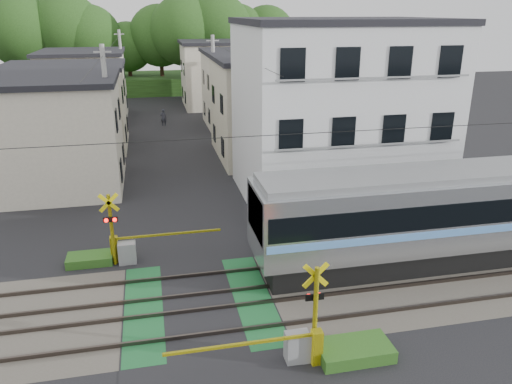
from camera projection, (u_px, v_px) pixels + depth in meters
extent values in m
plane|color=black|center=(199.00, 303.00, 17.46)|extent=(120.00, 120.00, 0.00)
cube|color=#47423A|center=(199.00, 303.00, 17.46)|extent=(120.00, 6.00, 0.00)
cube|color=black|center=(199.00, 303.00, 17.46)|extent=(5.20, 120.00, 0.00)
cube|color=#145126|center=(144.00, 310.00, 17.08)|extent=(1.30, 6.00, 0.00)
cube|color=#145126|center=(252.00, 297.00, 17.84)|extent=(1.30, 6.00, 0.00)
cube|color=#3F3833|center=(205.00, 334.00, 15.69)|extent=(120.00, 0.08, 0.14)
cube|color=#3F3833|center=(200.00, 310.00, 16.98)|extent=(120.00, 0.08, 0.14)
cube|color=#3F3833|center=(197.00, 294.00, 17.90)|extent=(120.00, 0.08, 0.14)
cube|color=#3F3833|center=(194.00, 275.00, 19.18)|extent=(120.00, 0.08, 0.14)
cube|color=black|center=(476.00, 245.00, 20.71)|extent=(18.03, 2.48, 0.94)
cube|color=black|center=(326.00, 265.00, 19.46)|extent=(2.50, 2.30, 0.63)
cube|color=#B9BEC3|center=(483.00, 205.00, 20.08)|extent=(18.78, 2.92, 2.71)
cube|color=black|center=(484.00, 197.00, 19.97)|extent=(18.48, 2.96, 0.92)
cube|color=#5791DB|center=(481.00, 213.00, 20.21)|extent=(18.59, 2.95, 0.29)
cube|color=slate|center=(489.00, 169.00, 19.57)|extent=(18.41, 2.40, 0.25)
cube|color=black|center=(256.00, 214.00, 18.09)|extent=(0.10, 2.51, 1.63)
cylinder|color=yellow|center=(315.00, 314.00, 14.24)|extent=(0.14, 0.14, 3.00)
cube|color=yellow|center=(316.00, 275.00, 13.92)|extent=(0.77, 0.05, 0.77)
cube|color=yellow|center=(316.00, 275.00, 13.92)|extent=(0.77, 0.05, 0.77)
cube|color=black|center=(315.00, 297.00, 14.16)|extent=(0.55, 0.05, 0.20)
sphere|color=#FF0C07|center=(309.00, 297.00, 14.18)|extent=(0.16, 0.16, 0.16)
sphere|color=#FF0C07|center=(319.00, 295.00, 14.24)|extent=(0.16, 0.16, 0.16)
cube|color=gray|center=(297.00, 347.00, 14.50)|extent=(0.70, 0.50, 0.90)
cube|color=yellow|center=(317.00, 347.00, 14.33)|extent=(0.30, 0.30, 1.10)
cube|color=yellow|center=(239.00, 344.00, 13.73)|extent=(4.20, 0.08, 0.08)
cylinder|color=yellow|center=(112.00, 230.00, 19.66)|extent=(0.14, 0.14, 3.00)
cube|color=yellow|center=(109.00, 203.00, 19.16)|extent=(0.77, 0.05, 0.77)
cube|color=yellow|center=(109.00, 203.00, 19.16)|extent=(0.77, 0.05, 0.77)
cube|color=black|center=(110.00, 219.00, 19.40)|extent=(0.55, 0.05, 0.20)
sphere|color=#FF0C07|center=(106.00, 220.00, 19.31)|extent=(0.16, 0.16, 0.16)
sphere|color=#FF0C07|center=(115.00, 220.00, 19.37)|extent=(0.16, 0.16, 0.16)
cube|color=gray|center=(127.00, 253.00, 20.12)|extent=(0.70, 0.50, 0.90)
cube|color=yellow|center=(115.00, 249.00, 20.22)|extent=(0.30, 0.30, 1.10)
cube|color=yellow|center=(170.00, 234.00, 20.51)|extent=(4.20, 0.08, 0.08)
cube|color=white|center=(337.00, 114.00, 26.32)|extent=(10.00, 8.00, 9.00)
cube|color=black|center=(343.00, 21.00, 24.72)|extent=(10.20, 8.16, 0.30)
cube|color=black|center=(289.00, 199.00, 22.92)|extent=(1.10, 0.06, 1.40)
cube|color=black|center=(340.00, 195.00, 23.40)|extent=(1.10, 0.06, 1.40)
cube|color=black|center=(388.00, 191.00, 23.89)|extent=(1.10, 0.06, 1.40)
cube|color=black|center=(434.00, 188.00, 24.37)|extent=(1.10, 0.06, 1.40)
cube|color=gray|center=(365.00, 206.00, 23.66)|extent=(9.00, 0.06, 0.08)
cube|color=black|center=(291.00, 135.00, 21.89)|extent=(1.10, 0.06, 1.40)
cube|color=black|center=(344.00, 132.00, 22.37)|extent=(1.10, 0.06, 1.40)
cube|color=black|center=(394.00, 130.00, 22.86)|extent=(1.10, 0.06, 1.40)
cube|color=black|center=(442.00, 127.00, 23.34)|extent=(1.10, 0.06, 1.40)
cube|color=gray|center=(370.00, 145.00, 22.62)|extent=(9.00, 0.06, 0.08)
cube|color=black|center=(293.00, 65.00, 20.86)|extent=(1.10, 0.06, 1.40)
cube|color=black|center=(348.00, 64.00, 21.34)|extent=(1.10, 0.06, 1.40)
cube|color=black|center=(400.00, 63.00, 21.83)|extent=(1.10, 0.06, 1.40)
cube|color=black|center=(451.00, 61.00, 22.31)|extent=(1.10, 0.06, 1.40)
cube|color=gray|center=(376.00, 78.00, 21.59)|extent=(9.00, 0.06, 0.08)
cube|color=beige|center=(55.00, 136.00, 28.00)|extent=(7.00, 7.00, 6.00)
cube|color=black|center=(47.00, 79.00, 26.92)|extent=(7.35, 7.35, 0.30)
cube|color=black|center=(121.00, 170.00, 27.68)|extent=(0.06, 1.00, 1.20)
cube|color=black|center=(124.00, 154.00, 30.89)|extent=(0.06, 1.00, 1.20)
cube|color=black|center=(117.00, 120.00, 26.71)|extent=(0.06, 1.00, 1.20)
cube|color=black|center=(119.00, 109.00, 29.93)|extent=(0.06, 1.00, 1.20)
cube|color=beige|center=(268.00, 109.00, 34.22)|extent=(7.00, 8.00, 6.50)
cube|color=black|center=(269.00, 58.00, 33.05)|extent=(7.35, 8.40, 0.30)
cube|color=black|center=(223.00, 147.00, 32.35)|extent=(0.06, 1.00, 1.20)
cube|color=black|center=(214.00, 133.00, 36.03)|extent=(0.06, 1.00, 1.20)
cube|color=black|center=(222.00, 104.00, 31.39)|extent=(0.06, 1.00, 1.20)
cube|color=black|center=(213.00, 94.00, 35.06)|extent=(0.06, 1.00, 1.20)
cube|color=beige|center=(68.00, 109.00, 36.20)|extent=(8.00, 7.00, 5.80)
cube|color=black|center=(62.00, 66.00, 35.15)|extent=(8.40, 7.35, 0.30)
cube|color=black|center=(126.00, 133.00, 35.94)|extent=(0.06, 1.00, 1.20)
cube|color=black|center=(127.00, 123.00, 39.15)|extent=(0.06, 1.00, 1.20)
cube|color=black|center=(123.00, 94.00, 34.98)|extent=(0.06, 1.00, 1.20)
cube|color=black|center=(124.00, 87.00, 38.19)|extent=(0.06, 1.00, 1.20)
cube|color=beige|center=(246.00, 90.00, 43.53)|extent=(7.00, 7.00, 6.20)
cube|color=black|center=(246.00, 51.00, 42.41)|extent=(7.35, 7.35, 0.30)
cube|color=black|center=(209.00, 116.00, 41.84)|extent=(0.06, 1.00, 1.20)
cube|color=black|center=(204.00, 108.00, 45.06)|extent=(0.06, 1.00, 1.20)
cube|color=black|center=(208.00, 82.00, 40.88)|extent=(0.06, 1.00, 1.20)
cube|color=black|center=(203.00, 77.00, 44.09)|extent=(0.06, 1.00, 1.20)
cube|color=beige|center=(85.00, 88.00, 45.38)|extent=(7.00, 8.00, 6.00)
cube|color=black|center=(81.00, 52.00, 44.30)|extent=(7.35, 8.40, 0.30)
cube|color=black|center=(126.00, 109.00, 44.83)|extent=(0.06, 1.00, 1.20)
cube|color=black|center=(127.00, 101.00, 48.50)|extent=(0.06, 1.00, 1.20)
cube|color=black|center=(123.00, 77.00, 43.87)|extent=(0.06, 1.00, 1.20)
cube|color=black|center=(124.00, 72.00, 47.54)|extent=(0.06, 1.00, 1.20)
cube|color=beige|center=(221.00, 75.00, 52.54)|extent=(8.00, 7.00, 6.40)
cube|color=black|center=(221.00, 42.00, 51.39)|extent=(8.40, 7.35, 0.30)
cube|color=black|center=(185.00, 97.00, 50.79)|extent=(0.06, 1.00, 1.20)
cube|color=black|center=(183.00, 92.00, 54.00)|extent=(0.06, 1.00, 1.20)
cube|color=black|center=(184.00, 69.00, 49.82)|extent=(0.06, 1.00, 1.20)
cube|color=black|center=(181.00, 66.00, 53.04)|extent=(0.06, 1.00, 1.20)
cube|color=#264D19|center=(157.00, 83.00, 63.02)|extent=(40.00, 10.00, 2.00)
cylinder|color=#332114|center=(28.00, 73.00, 57.31)|extent=(0.50, 0.50, 5.73)
sphere|color=#264D19|center=(21.00, 31.00, 55.73)|extent=(8.02, 8.02, 8.02)
cylinder|color=#332114|center=(72.00, 71.00, 58.66)|extent=(0.50, 0.50, 5.83)
sphere|color=#264D19|center=(67.00, 29.00, 57.05)|extent=(8.16, 8.16, 8.16)
cylinder|color=#332114|center=(94.00, 74.00, 58.88)|extent=(0.50, 0.50, 5.18)
sphere|color=#264D19|center=(90.00, 37.00, 57.46)|extent=(7.25, 7.25, 7.25)
cylinder|color=#332114|center=(130.00, 75.00, 61.51)|extent=(0.50, 0.50, 4.21)
sphere|color=#264D19|center=(128.00, 47.00, 60.35)|extent=(5.90, 5.90, 5.90)
cylinder|color=#332114|center=(162.00, 71.00, 61.26)|extent=(0.50, 0.50, 5.20)
sphere|color=#264D19|center=(160.00, 36.00, 59.83)|extent=(7.27, 7.27, 7.27)
cylinder|color=#332114|center=(186.00, 71.00, 59.51)|extent=(0.50, 0.50, 5.67)
sphere|color=#264D19|center=(184.00, 31.00, 57.95)|extent=(7.94, 7.94, 7.94)
cylinder|color=#332114|center=(218.00, 69.00, 60.45)|extent=(0.50, 0.50, 5.84)
sphere|color=#264D19|center=(217.00, 29.00, 58.84)|extent=(8.17, 8.17, 8.17)
cylinder|color=#332114|center=(237.00, 69.00, 63.09)|extent=(0.50, 0.50, 5.24)
sphere|color=#264D19|center=(236.00, 34.00, 61.65)|extent=(7.34, 7.34, 7.34)
cylinder|color=#332114|center=(266.00, 68.00, 64.64)|extent=(0.50, 0.50, 5.15)
sphere|color=#264D19|center=(266.00, 35.00, 63.22)|extent=(7.21, 7.21, 7.21)
cube|color=black|center=(357.00, 131.00, 17.83)|extent=(60.00, 0.02, 0.02)
cylinder|color=#A5A5A0|center=(109.00, 120.00, 27.35)|extent=(0.26, 0.26, 8.00)
cube|color=#A5A5A0|center=(102.00, 52.00, 26.12)|extent=(0.90, 0.08, 0.08)
cylinder|color=#A5A5A0|center=(214.00, 91.00, 37.00)|extent=(0.26, 0.26, 8.00)
cube|color=#A5A5A0|center=(213.00, 41.00, 35.76)|extent=(0.90, 0.08, 0.08)
cylinder|color=#A5A5A0|center=(123.00, 74.00, 46.63)|extent=(0.26, 0.26, 8.00)
cube|color=#A5A5A0|center=(119.00, 34.00, 45.40)|extent=(0.90, 0.08, 0.08)
cube|color=black|center=(113.00, 44.00, 35.82)|extent=(0.02, 42.00, 0.02)
cube|color=black|center=(210.00, 42.00, 37.21)|extent=(0.02, 42.00, 0.02)
imported|color=#32343E|center=(164.00, 118.00, 43.89)|extent=(0.62, 0.48, 1.51)
cube|color=#2D5E1E|center=(354.00, 350.00, 14.74)|extent=(2.20, 1.20, 0.40)
cube|color=#2D5E1E|center=(90.00, 259.00, 20.19)|extent=(1.80, 1.00, 0.36)
cube|color=#2D5E1E|center=(299.00, 247.00, 21.26)|extent=(1.50, 0.90, 0.30)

